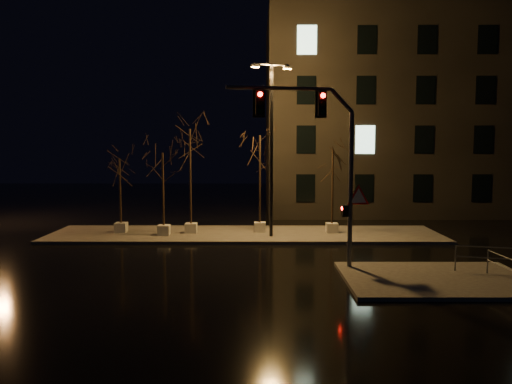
{
  "coord_description": "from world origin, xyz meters",
  "views": [
    {
      "loc": [
        0.72,
        -21.94,
        5.11
      ],
      "look_at": [
        0.64,
        2.73,
        2.8
      ],
      "focal_mm": 35.0,
      "sensor_mm": 36.0,
      "label": 1
    }
  ],
  "objects": [
    {
      "name": "tree_4",
      "position": [
        4.96,
        6.15,
        3.88
      ],
      "size": [
        1.8,
        1.8,
        4.91
      ],
      "color": "#BBBAAF",
      "rests_on": "median"
    },
    {
      "name": "tree_3",
      "position": [
        0.85,
        6.45,
        4.47
      ],
      "size": [
        1.8,
        1.8,
        5.69
      ],
      "color": "#BBBAAF",
      "rests_on": "median"
    },
    {
      "name": "sidewalk_corner",
      "position": [
        7.5,
        -3.5,
        0.07
      ],
      "size": [
        7.0,
        5.0,
        0.15
      ],
      "primitive_type": "cube",
      "color": "#3F3C38",
      "rests_on": "ground"
    },
    {
      "name": "tree_0",
      "position": [
        -7.11,
        6.31,
        3.44
      ],
      "size": [
        1.8,
        1.8,
        4.33
      ],
      "color": "#BBBAAF",
      "rests_on": "median"
    },
    {
      "name": "ground",
      "position": [
        0.0,
        0.0,
        0.0
      ],
      "size": [
        90.0,
        90.0,
        0.0
      ],
      "primitive_type": "plane",
      "color": "black",
      "rests_on": "ground"
    },
    {
      "name": "median",
      "position": [
        0.0,
        6.0,
        0.07
      ],
      "size": [
        22.0,
        5.0,
        0.15
      ],
      "primitive_type": "cube",
      "color": "#3F3C38",
      "rests_on": "ground"
    },
    {
      "name": "building",
      "position": [
        14.0,
        18.0,
        7.5
      ],
      "size": [
        25.0,
        12.0,
        15.0
      ],
      "primitive_type": "cube",
      "color": "black",
      "rests_on": "ground"
    },
    {
      "name": "tree_2",
      "position": [
        -3.07,
        6.07,
        4.73
      ],
      "size": [
        1.8,
        1.8,
        6.04
      ],
      "color": "#BBBAAF",
      "rests_on": "median"
    },
    {
      "name": "tree_1",
      "position": [
        -4.49,
        5.41,
        3.7
      ],
      "size": [
        1.8,
        1.8,
        4.68
      ],
      "color": "#BBBAAF",
      "rests_on": "median"
    },
    {
      "name": "guard_rail_b",
      "position": [
        9.72,
        -3.83,
        0.75
      ],
      "size": [
        0.15,
        1.96,
        0.93
      ],
      "rotation": [
        0.0,
        0.0,
        1.62
      ],
      "color": "#585B60",
      "rests_on": "sidewalk_corner"
    },
    {
      "name": "guard_rail_a",
      "position": [
        9.71,
        -2.79,
        0.83
      ],
      "size": [
        2.33,
        0.63,
        1.04
      ],
      "rotation": [
        0.0,
        0.0,
        -0.25
      ],
      "color": "#585B60",
      "rests_on": "sidewalk_corner"
    },
    {
      "name": "traffic_signal_mast",
      "position": [
        3.35,
        -1.99,
        4.91
      ],
      "size": [
        5.85,
        1.16,
        7.24
      ],
      "rotation": [
        0.0,
        0.0,
        0.19
      ],
      "color": "#585B60",
      "rests_on": "sidewalk_corner"
    },
    {
      "name": "streetlight_main",
      "position": [
        1.46,
        5.08,
        5.51
      ],
      "size": [
        2.26,
        1.02,
        9.29
      ],
      "rotation": [
        0.0,
        0.0,
        0.34
      ],
      "color": "black",
      "rests_on": "median"
    }
  ]
}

